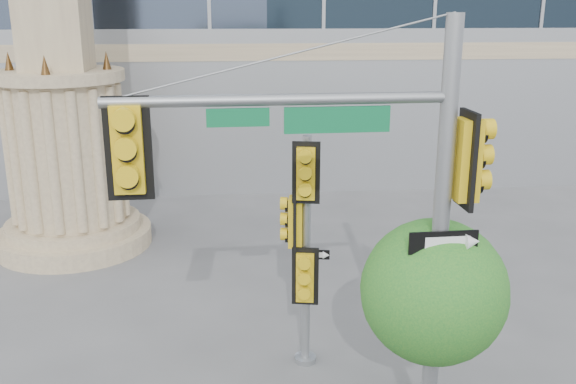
{
  "coord_description": "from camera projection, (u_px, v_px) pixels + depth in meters",
  "views": [
    {
      "loc": [
        -1.36,
        -9.21,
        6.79
      ],
      "look_at": [
        -0.34,
        2.0,
        3.51
      ],
      "focal_mm": 40.0,
      "sensor_mm": 36.0,
      "label": 1
    }
  ],
  "objects": [
    {
      "name": "monument",
      "position": [
        57.0,
        54.0,
        17.36
      ],
      "size": [
        4.4,
        4.4,
        16.6
      ],
      "color": "#9C8769",
      "rests_on": "ground"
    },
    {
      "name": "main_signal_pole",
      "position": [
        360.0,
        200.0,
        9.04
      ],
      "size": [
        5.21,
        0.63,
        6.7
      ],
      "rotation": [
        0.0,
        0.0,
        0.03
      ],
      "color": "slate",
      "rests_on": "ground"
    },
    {
      "name": "secondary_signal_pole",
      "position": [
        303.0,
        236.0,
        11.9
      ],
      "size": [
        0.79,
        0.67,
        4.55
      ],
      "rotation": [
        0.0,
        0.0,
        -0.19
      ],
      "color": "slate",
      "rests_on": "ground"
    },
    {
      "name": "street_tree",
      "position": [
        436.0,
        297.0,
        10.04
      ],
      "size": [
        2.35,
        2.29,
        3.66
      ],
      "color": "#9C8769",
      "rests_on": "ground"
    }
  ]
}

